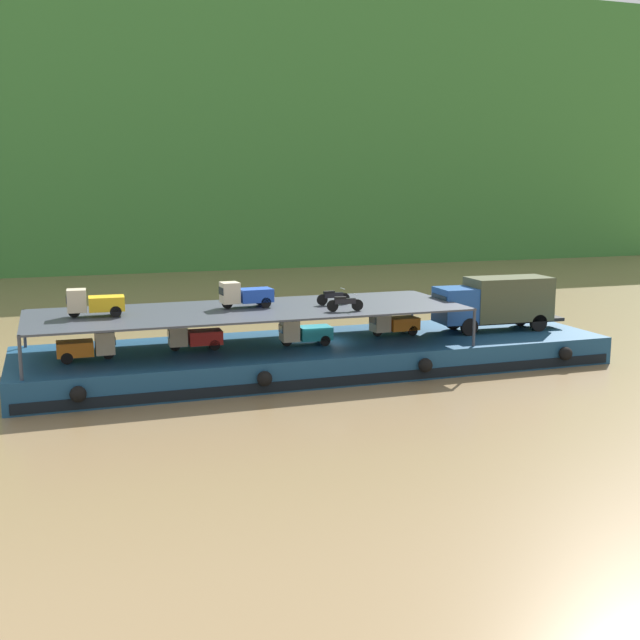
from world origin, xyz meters
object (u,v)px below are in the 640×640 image
mini_truck_lower_mid (305,332)px  motorcycle_upper_centre (333,297)px  mini_truck_upper_stern (95,303)px  mini_truck_lower_stern (87,346)px  motorcycle_upper_port (345,303)px  covered_lorry (496,302)px  mini_truck_upper_mid (245,295)px  mini_truck_lower_aft (194,337)px  mini_truck_lower_fore (393,323)px  cargo_barge (319,356)px

mini_truck_lower_mid → motorcycle_upper_centre: size_ratio=1.46×
mini_truck_upper_stern → motorcycle_upper_centre: (12.38, -0.24, -0.26)m
mini_truck_lower_stern → mini_truck_upper_stern: mini_truck_upper_stern is taller
mini_truck_lower_mid → mini_truck_upper_stern: bearing=175.7°
motorcycle_upper_port → mini_truck_lower_stern: bearing=172.5°
covered_lorry → mini_truck_upper_stern: mini_truck_upper_stern is taller
mini_truck_upper_mid → motorcycle_upper_centre: bearing=-7.4°
mini_truck_lower_aft → mini_truck_lower_fore: same height
mini_truck_upper_mid → motorcycle_upper_port: bearing=-32.6°
mini_truck_lower_stern → motorcycle_upper_centre: motorcycle_upper_centre is taller
mini_truck_lower_stern → mini_truck_lower_aft: (5.34, 0.80, 0.00)m
mini_truck_lower_aft → mini_truck_lower_fore: 11.36m
cargo_barge → mini_truck_lower_fore: bearing=6.0°
mini_truck_lower_fore → mini_truck_upper_mid: size_ratio=1.00×
mini_truck_lower_aft → motorcycle_upper_centre: motorcycle_upper_centre is taller
mini_truck_upper_stern → motorcycle_upper_port: mini_truck_upper_stern is taller
mini_truck_lower_fore → motorcycle_upper_port: (-4.01, -2.73, 1.74)m
covered_lorry → mini_truck_lower_stern: 22.96m
mini_truck_lower_mid → mini_truck_upper_mid: mini_truck_upper_mid is taller
motorcycle_upper_centre → mini_truck_lower_stern: bearing=-177.4°
mini_truck_lower_stern → motorcycle_upper_port: motorcycle_upper_port is taller
mini_truck_upper_mid → motorcycle_upper_port: (4.51, -2.88, -0.26)m
mini_truck_lower_fore → cargo_barge: bearing=-174.0°
cargo_barge → motorcycle_upper_port: bearing=-74.3°
motorcycle_upper_port → mini_truck_lower_mid: bearing=132.9°
covered_lorry → motorcycle_upper_port: 10.48m
covered_lorry → mini_truck_lower_stern: (-22.93, -0.42, -1.00)m
covered_lorry → motorcycle_upper_centre: size_ratio=4.16×
mini_truck_lower_stern → motorcycle_upper_port: size_ratio=1.45×
mini_truck_lower_stern → motorcycle_upper_centre: (12.89, 0.59, 1.74)m
mini_truck_lower_mid → motorcycle_upper_port: bearing=-47.1°
mini_truck_lower_aft → motorcycle_upper_port: bearing=-18.6°
mini_truck_upper_stern → mini_truck_lower_stern: bearing=-121.1°
covered_lorry → mini_truck_lower_aft: 17.63m
covered_lorry → mini_truck_lower_mid: covered_lorry is taller
cargo_barge → mini_truck_lower_fore: size_ratio=11.39×
cargo_barge → mini_truck_lower_stern: size_ratio=11.57×
mini_truck_lower_stern → mini_truck_lower_fore: same height
mini_truck_lower_stern → mini_truck_lower_aft: size_ratio=0.99×
mini_truck_upper_stern → mini_truck_upper_mid: (7.68, 0.37, 0.00)m
mini_truck_upper_stern → motorcycle_upper_centre: mini_truck_upper_stern is taller
mini_truck_lower_aft → mini_truck_upper_stern: (-4.84, 0.03, 2.00)m
mini_truck_lower_mid → mini_truck_upper_stern: mini_truck_upper_stern is taller
mini_truck_lower_stern → covered_lorry: bearing=1.1°
motorcycle_upper_port → mini_truck_upper_stern: bearing=168.4°
cargo_barge → motorcycle_upper_port: motorcycle_upper_port is taller
mini_truck_lower_stern → motorcycle_upper_port: bearing=-7.5°
cargo_barge → mini_truck_lower_aft: (-6.72, 0.23, 1.44)m
mini_truck_lower_stern → motorcycle_upper_centre: bearing=2.6°
mini_truck_upper_mid → cargo_barge: bearing=-9.3°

